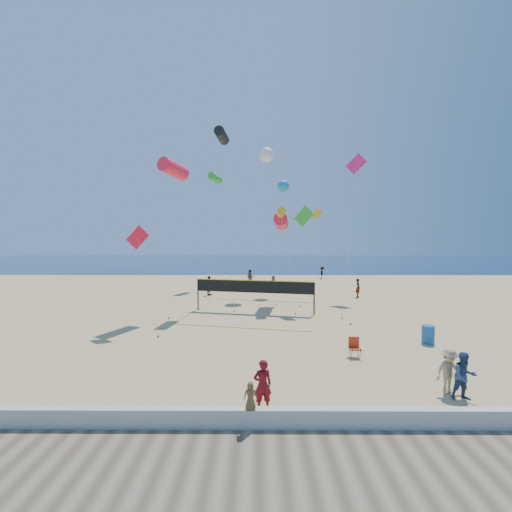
{
  "coord_description": "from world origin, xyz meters",
  "views": [
    {
      "loc": [
        -0.35,
        -13.06,
        5.85
      ],
      "look_at": [
        -0.43,
        2.0,
        4.93
      ],
      "focal_mm": 24.0,
      "sensor_mm": 36.0,
      "label": 1
    }
  ],
  "objects_px": {
    "woman": "(263,385)",
    "camp_chair": "(354,346)",
    "trash_barrel": "(428,334)",
    "volleyball_net": "(254,290)"
  },
  "relations": [
    {
      "from": "woman",
      "to": "trash_barrel",
      "type": "distance_m",
      "value": 11.55
    },
    {
      "from": "camp_chair",
      "to": "volleyball_net",
      "type": "xyz_separation_m",
      "value": [
        -4.93,
        9.51,
        1.16
      ]
    },
    {
      "from": "camp_chair",
      "to": "trash_barrel",
      "type": "relative_size",
      "value": 1.08
    },
    {
      "from": "woman",
      "to": "volleyball_net",
      "type": "distance_m",
      "value": 14.59
    },
    {
      "from": "woman",
      "to": "camp_chair",
      "type": "distance_m",
      "value": 6.76
    },
    {
      "from": "woman",
      "to": "trash_barrel",
      "type": "bearing_deg",
      "value": -156.48
    },
    {
      "from": "trash_barrel",
      "to": "camp_chair",
      "type": "bearing_deg",
      "value": -155.4
    },
    {
      "from": "trash_barrel",
      "to": "volleyball_net",
      "type": "height_order",
      "value": "volleyball_net"
    },
    {
      "from": "trash_barrel",
      "to": "volleyball_net",
      "type": "xyz_separation_m",
      "value": [
        -9.51,
        7.42,
        1.2
      ]
    },
    {
      "from": "trash_barrel",
      "to": "volleyball_net",
      "type": "bearing_deg",
      "value": 142.05
    }
  ]
}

